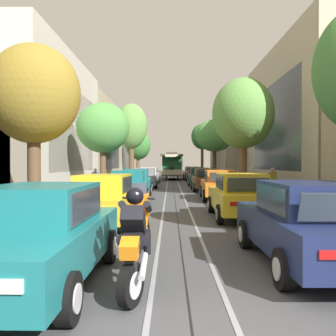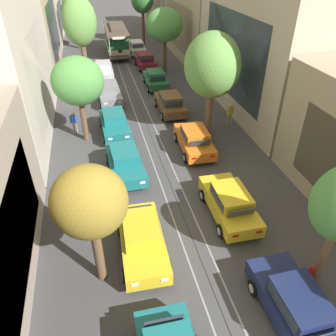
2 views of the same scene
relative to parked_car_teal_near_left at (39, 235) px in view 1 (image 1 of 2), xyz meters
name	(u,v)px [view 1 (image 1 of 2)]	position (x,y,z in m)	size (l,w,h in m)	color
ground_plane	(173,188)	(2.33, 22.49, -0.80)	(160.00, 160.00, 0.00)	#424244
trolley_track_rails	(173,185)	(2.33, 26.65, -0.79)	(1.14, 69.60, 0.01)	gray
building_facade_left	(73,141)	(-6.97, 27.45, 3.25)	(5.99, 61.30, 9.42)	gray
building_facade_right	(273,140)	(11.75, 27.91, 3.32)	(5.43, 61.30, 9.94)	tan
parked_car_teal_near_left	(39,235)	(0.00, 0.00, 0.00)	(2.03, 4.37, 1.58)	#196B70
parked_car_yellow_second_left	(103,199)	(-0.03, 5.52, 0.00)	(2.09, 4.40, 1.58)	gold
parked_car_teal_mid_left	(128,187)	(0.03, 11.73, 0.00)	(2.13, 4.42, 1.58)	#196B70
parked_car_teal_fourth_left	(136,181)	(-0.09, 16.97, 0.00)	(2.09, 4.40, 1.58)	#196B70
parked_car_grey_fifth_left	(145,178)	(0.07, 22.94, 0.00)	(2.07, 4.39, 1.58)	slate
parked_car_silver_sixth_left	(149,175)	(0.02, 29.14, 0.00)	(2.06, 4.39, 1.58)	#B7B7BC
parked_car_navy_near_right	(308,223)	(4.67, 1.11, 0.00)	(2.02, 4.37, 1.58)	#19234C
parked_car_yellow_second_right	(240,196)	(4.54, 6.91, 0.00)	(2.03, 4.37, 1.58)	gold
parked_car_orange_mid_right	(220,185)	(4.72, 13.33, 0.00)	(2.10, 4.41, 1.58)	orange
parked_car_brown_fourth_right	(206,180)	(4.60, 19.49, 0.00)	(2.02, 4.37, 1.58)	brown
parked_car_green_fifth_right	(199,176)	(4.62, 25.49, 0.00)	(2.06, 4.38, 1.58)	#1E6038
parked_car_maroon_sixth_right	(195,174)	(4.73, 31.77, 0.00)	(2.10, 4.40, 1.58)	maroon
parked_car_white_far_right	(191,173)	(4.65, 37.53, 0.00)	(2.01, 4.37, 1.58)	silver
street_tree_kerb_left_near	(34,96)	(-1.85, 4.60, 3.07)	(2.67, 2.23, 5.36)	brown
street_tree_kerb_left_second	(103,128)	(-2.12, 16.47, 3.32)	(3.30, 2.77, 5.72)	brown
street_tree_kerb_left_mid	(131,127)	(-1.68, 28.67, 4.66)	(3.10, 2.54, 7.74)	brown
street_tree_kerb_left_fourth	(138,146)	(-2.24, 42.02, 3.56)	(3.36, 2.78, 6.36)	brown
street_tree_kerb_right_second	(243,114)	(6.37, 15.39, 4.06)	(3.61, 3.91, 6.98)	brown
street_tree_kerb_right_mid	(214,136)	(6.49, 29.77, 3.89)	(3.77, 3.58, 6.33)	#4C3826
street_tree_kerb_right_fourth	(202,137)	(6.40, 42.29, 4.73)	(2.95, 3.13, 7.32)	#4C3826
cable_car_trolley	(172,166)	(2.33, 38.62, 0.86)	(2.72, 9.16, 3.28)	#1E5B38
motorcycle_with_rider	(136,236)	(1.56, -0.30, 0.05)	(0.54, 1.92, 1.61)	black
pedestrian_on_left_pavement	(273,179)	(8.41, 16.33, 0.15)	(0.55, 0.33, 1.68)	slate
pedestrian_on_right_pavement	(95,179)	(-2.86, 17.69, 0.11)	(0.55, 0.42, 1.61)	slate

